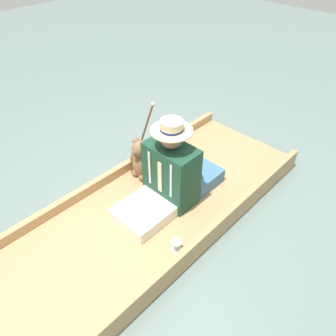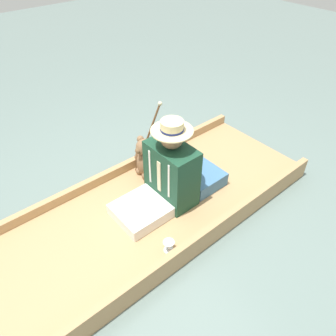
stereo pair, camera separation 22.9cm
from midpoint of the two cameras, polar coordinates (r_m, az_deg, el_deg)
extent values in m
plane|color=slate|center=(3.07, -0.64, -8.17)|extent=(16.00, 16.00, 0.00)
cube|color=tan|center=(3.02, -0.65, -7.40)|extent=(1.20, 3.12, 0.12)
cube|color=tan|center=(2.68, 7.31, -12.56)|extent=(0.06, 3.12, 0.09)
cube|color=tan|center=(3.29, -6.99, -0.54)|extent=(0.06, 3.12, 0.09)
cube|color=teal|center=(3.22, 6.76, -1.04)|extent=(0.53, 0.37, 0.14)
cube|color=white|center=(2.86, -2.48, -7.55)|extent=(0.41, 0.43, 0.11)
cube|color=#19422D|center=(2.87, 2.92, -1.07)|extent=(0.46, 0.27, 0.57)
cube|color=beige|center=(2.77, 0.80, -1.61)|extent=(0.04, 0.01, 0.31)
cube|color=white|center=(2.68, 2.59, -2.50)|extent=(0.02, 0.01, 0.34)
cube|color=white|center=(2.82, -0.86, 0.12)|extent=(0.02, 0.01, 0.34)
sphere|color=#936B4C|center=(2.63, 3.19, 5.29)|extent=(0.20, 0.20, 0.20)
cylinder|color=beige|center=(2.60, 3.24, 6.45)|extent=(0.35, 0.35, 0.01)
cylinder|color=beige|center=(2.57, 3.27, 7.32)|extent=(0.19, 0.19, 0.08)
cylinder|color=navy|center=(2.59, 3.25, 6.77)|extent=(0.19, 0.19, 0.02)
ellipsoid|color=#846042|center=(3.21, -1.98, 0.72)|extent=(0.19, 0.15, 0.28)
sphere|color=#846042|center=(3.09, -2.06, 3.63)|extent=(0.16, 0.16, 0.16)
sphere|color=brown|center=(3.06, -3.04, 2.97)|extent=(0.06, 0.06, 0.06)
sphere|color=#846042|center=(3.02, -1.43, 4.08)|extent=(0.07, 0.07, 0.07)
sphere|color=#846042|center=(3.09, -2.73, 4.99)|extent=(0.07, 0.07, 0.07)
cylinder|color=#846042|center=(3.12, -0.86, 0.54)|extent=(0.11, 0.07, 0.12)
cylinder|color=#846042|center=(3.24, -3.09, 2.22)|extent=(0.11, 0.07, 0.12)
sphere|color=#846042|center=(3.23, -1.92, -1.39)|extent=(0.08, 0.08, 0.08)
sphere|color=#846042|center=(3.29, -3.00, -0.53)|extent=(0.08, 0.08, 0.08)
cylinder|color=silver|center=(2.66, 2.67, -14.18)|extent=(0.08, 0.08, 0.01)
cylinder|color=silver|center=(2.64, 2.69, -13.77)|extent=(0.01, 0.01, 0.06)
cone|color=silver|center=(2.60, 2.72, -13.14)|extent=(0.09, 0.09, 0.04)
cylinder|color=brown|center=(3.24, -1.57, 5.16)|extent=(0.02, 0.35, 0.65)
sphere|color=beige|center=(3.16, 0.72, 11.10)|extent=(0.04, 0.04, 0.04)
camera|label=1|loc=(0.11, -87.64, 1.94)|focal=35.00mm
camera|label=2|loc=(0.11, 92.36, -1.94)|focal=35.00mm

